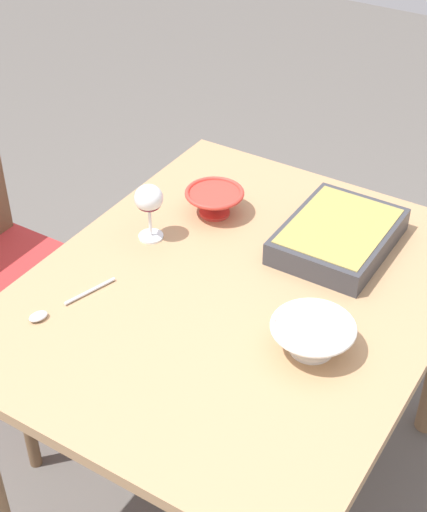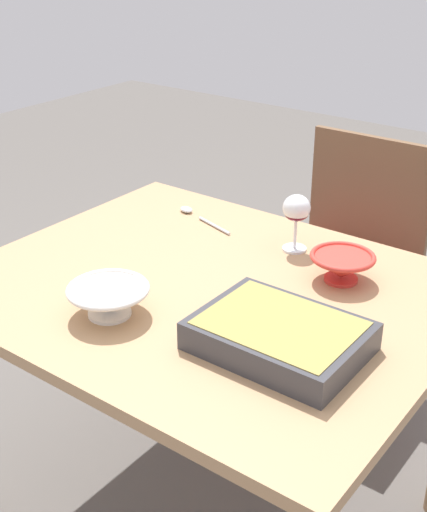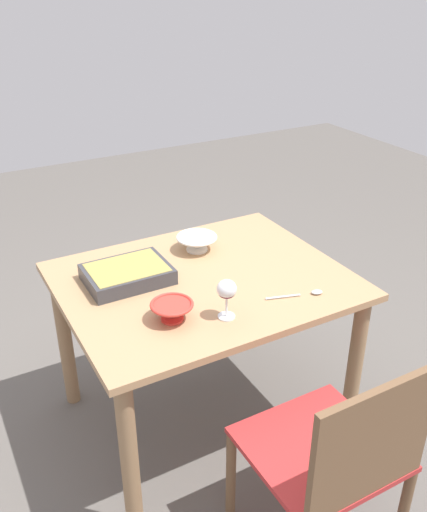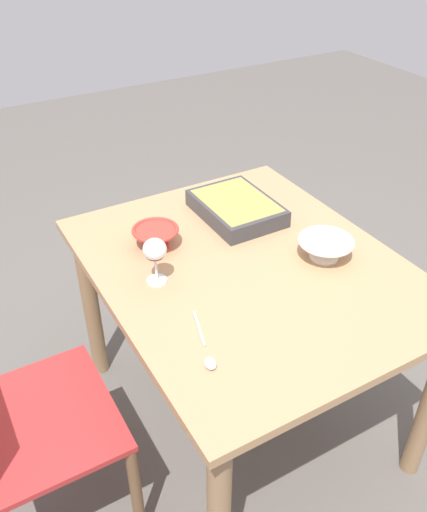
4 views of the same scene
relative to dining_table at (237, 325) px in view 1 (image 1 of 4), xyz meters
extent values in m
plane|color=#5B5651|center=(0.00, 0.00, -0.62)|extent=(8.00, 8.00, 0.00)
cube|color=tan|center=(0.00, 0.00, 0.10)|extent=(1.13, 0.92, 0.03)
cylinder|color=#93704E|center=(0.50, 0.40, -0.27)|extent=(0.06, 0.06, 0.70)
cube|color=#B22D2D|center=(-0.03, 0.74, -0.17)|extent=(0.46, 0.45, 0.02)
cylinder|color=brown|center=(-0.24, 0.53, -0.40)|extent=(0.04, 0.04, 0.44)
cylinder|color=brown|center=(0.18, 0.53, -0.40)|extent=(0.04, 0.04, 0.44)
cylinder|color=brown|center=(0.18, 0.94, -0.40)|extent=(0.04, 0.04, 0.44)
cylinder|color=white|center=(0.06, 0.29, 0.12)|extent=(0.06, 0.06, 0.01)
cylinder|color=white|center=(0.06, 0.29, 0.16)|extent=(0.01, 0.01, 0.08)
ellipsoid|color=white|center=(0.06, 0.29, 0.23)|extent=(0.07, 0.07, 0.07)
ellipsoid|color=#4C0A19|center=(0.06, 0.29, 0.22)|extent=(0.06, 0.06, 0.04)
cube|color=#38383D|center=(0.28, -0.13, 0.14)|extent=(0.33, 0.24, 0.06)
cube|color=#9E8C47|center=(0.28, -0.13, 0.17)|extent=(0.30, 0.22, 0.02)
cylinder|color=white|center=(-0.09, -0.23, 0.12)|extent=(0.09, 0.09, 0.01)
cone|color=white|center=(-0.09, -0.23, 0.15)|extent=(0.17, 0.17, 0.06)
torus|color=white|center=(-0.09, -0.23, 0.18)|extent=(0.18, 0.18, 0.01)
cylinder|color=red|center=(0.24, 0.21, 0.12)|extent=(0.08, 0.08, 0.01)
cone|color=red|center=(0.24, 0.21, 0.15)|extent=(0.15, 0.15, 0.06)
torus|color=red|center=(0.24, 0.21, 0.18)|extent=(0.16, 0.16, 0.01)
cylinder|color=silver|center=(-0.19, 0.28, 0.12)|extent=(0.13, 0.05, 0.01)
ellipsoid|color=silver|center=(-0.32, 0.32, 0.12)|extent=(0.05, 0.04, 0.01)
camera|label=1|loc=(-1.21, -0.68, 1.25)|focal=54.29mm
camera|label=2|loc=(0.88, -1.16, 0.91)|focal=49.46mm
camera|label=3|loc=(0.91, 1.73, 1.23)|focal=39.14mm
camera|label=4|loc=(-1.17, 0.79, 1.13)|focal=38.19mm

